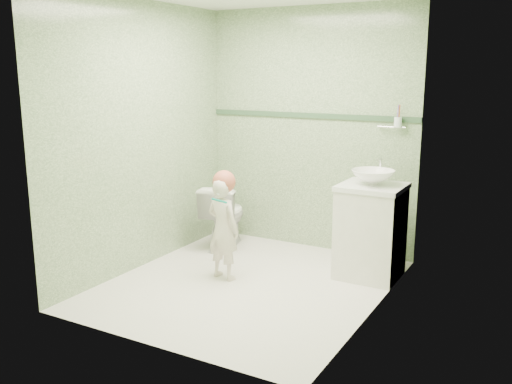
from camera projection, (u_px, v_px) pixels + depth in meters
The scene contains 12 objects.
ground at pixel (247, 284), 4.78m from camera, with size 2.50×2.50×0.00m, color silver.
room_shell at pixel (247, 145), 4.52m from camera, with size 2.50×2.54×2.40m.
trim_stripe at pixel (310, 115), 5.54m from camera, with size 2.20×0.02×0.05m, color #335237.
vanity at pixel (370, 233), 4.89m from camera, with size 0.52×0.50×0.80m, color silver.
counter at pixel (373, 187), 4.80m from camera, with size 0.54×0.52×0.04m, color white.
basin at pixel (373, 177), 4.78m from camera, with size 0.37×0.37×0.13m, color white.
faucet at pixel (380, 165), 4.92m from camera, with size 0.03×0.13×0.18m.
cup_holder at pixel (397, 122), 5.07m from camera, with size 0.26×0.07×0.21m.
toilet at pixel (224, 215), 5.74m from camera, with size 0.37×0.65×0.66m, color white.
toddler at pixel (223, 229), 4.83m from camera, with size 0.33×0.21×0.89m, color beige.
hair_cap at pixel (224, 182), 4.77m from camera, with size 0.20×0.20×0.20m, color #B65A42.
teal_toothbrush at pixel (219, 200), 4.63m from camera, with size 0.11×0.14×0.08m.
Camera 1 is at (2.26, -3.89, 1.79)m, focal length 39.25 mm.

